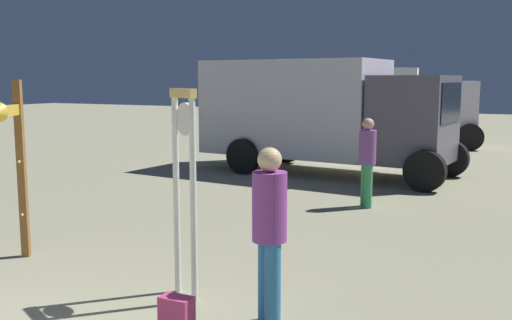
{
  "coord_description": "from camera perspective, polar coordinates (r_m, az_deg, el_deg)",
  "views": [
    {
      "loc": [
        4.1,
        -2.81,
        2.41
      ],
      "look_at": [
        0.25,
        4.88,
        1.2
      ],
      "focal_mm": 40.68,
      "sensor_mm": 36.0,
      "label": 1
    }
  ],
  "objects": [
    {
      "name": "box_truck_far",
      "position": [
        21.93,
        12.42,
        5.51
      ],
      "size": [
        6.67,
        3.41,
        2.79
      ],
      "color": "silver",
      "rests_on": "ground_plane"
    },
    {
      "name": "backpack",
      "position": [
        5.64,
        -7.76,
        -15.13
      ],
      "size": [
        0.31,
        0.22,
        0.41
      ],
      "color": "#B63667",
      "rests_on": "ground_plane"
    },
    {
      "name": "arrow_sign",
      "position": [
        8.05,
        -22.89,
        1.31
      ],
      "size": [
        0.63,
        0.92,
        2.4
      ],
      "color": "brown",
      "rests_on": "ground_plane"
    },
    {
      "name": "person_near_clock",
      "position": [
        5.63,
        1.33,
        -6.65
      ],
      "size": [
        0.34,
        0.34,
        1.76
      ],
      "color": "teal",
      "rests_on": "ground_plane"
    },
    {
      "name": "person_distant",
      "position": [
        11.03,
        10.88,
        0.22
      ],
      "size": [
        0.32,
        0.32,
        1.68
      ],
      "color": "#3C9D5C",
      "rests_on": "ground_plane"
    },
    {
      "name": "standing_clock",
      "position": [
        6.33,
        -7.03,
        -1.35
      ],
      "size": [
        0.44,
        0.27,
        2.31
      ],
      "color": "silver",
      "rests_on": "ground_plane"
    },
    {
      "name": "box_truck_near",
      "position": [
        14.9,
        6.25,
        4.81
      ],
      "size": [
        6.68,
        2.97,
        2.88
      ],
      "color": "silver",
      "rests_on": "ground_plane"
    }
  ]
}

